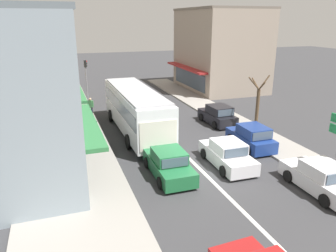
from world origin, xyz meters
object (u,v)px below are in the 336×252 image
parked_hatchback_kerb_third (218,115)px  pedestrian_with_handbag_near (90,106)px  parked_sedan_kerb_front (321,179)px  traffic_light_downstreet (86,74)px  city_bus (135,108)px  sedan_adjacent_lane_lead (227,154)px  sedan_queue_far_back (169,164)px  pedestrian_browsing_midblock (94,129)px  parked_hatchback_kerb_second (251,138)px  street_tree_right (257,107)px

parked_hatchback_kerb_third → pedestrian_with_handbag_near: pedestrian_with_handbag_near is taller
parked_sedan_kerb_front → traffic_light_downstreet: (-8.66, 22.03, 2.19)m
city_bus → sedan_adjacent_lane_lead: bearing=-64.5°
sedan_queue_far_back → pedestrian_with_handbag_near: pedestrian_with_handbag_near is taller
sedan_adjacent_lane_lead → pedestrian_browsing_midblock: 8.99m
sedan_queue_far_back → parked_hatchback_kerb_third: (6.69, 7.29, 0.05)m
parked_sedan_kerb_front → parked_hatchback_kerb_second: (-0.05, 5.98, 0.05)m
street_tree_right → pedestrian_browsing_midblock: (-11.36, 1.79, -0.97)m
city_bus → parked_hatchback_kerb_second: bearing=-41.1°
parked_sedan_kerb_front → pedestrian_with_handbag_near: size_ratio=2.59×
parked_hatchback_kerb_second → pedestrian_browsing_midblock: bearing=156.5°
parked_hatchback_kerb_third → traffic_light_downstreet: size_ratio=0.90×
parked_hatchback_kerb_second → traffic_light_downstreet: (-8.61, 16.06, 2.15)m
parked_hatchback_kerb_third → parked_hatchback_kerb_second: bearing=-93.8°
parked_hatchback_kerb_third → street_tree_right: street_tree_right is taller
pedestrian_browsing_midblock → street_tree_right: bearing=-9.0°
street_tree_right → parked_hatchback_kerb_second: bearing=-129.1°
parked_hatchback_kerb_second → parked_hatchback_kerb_third: same height
city_bus → pedestrian_with_handbag_near: bearing=119.9°
street_tree_right → pedestrian_with_handbag_near: size_ratio=2.62×
traffic_light_downstreet → pedestrian_with_handbag_near: bearing=-93.7°
sedan_adjacent_lane_lead → parked_hatchback_kerb_second: size_ratio=1.14×
parked_hatchback_kerb_third → pedestrian_browsing_midblock: bearing=-173.1°
sedan_adjacent_lane_lead → street_tree_right: (4.65, 4.18, 1.37)m
city_bus → parked_hatchback_kerb_third: 6.73m
parked_hatchback_kerb_second → street_tree_right: street_tree_right is taller
parked_hatchback_kerb_second → street_tree_right: bearing=50.9°
city_bus → pedestrian_with_handbag_near: 5.51m
parked_sedan_kerb_front → street_tree_right: (1.84, 8.30, 1.37)m
sedan_queue_far_back → city_bus: bearing=89.5°
pedestrian_with_handbag_near → sedan_queue_far_back: bearing=-77.7°
pedestrian_with_handbag_near → street_tree_right: bearing=-35.9°
parked_sedan_kerb_front → parked_hatchback_kerb_second: size_ratio=1.14×
parked_sedan_kerb_front → pedestrian_with_handbag_near: bearing=119.2°
parked_sedan_kerb_front → street_tree_right: size_ratio=0.99×
city_bus → parked_sedan_kerb_front: bearing=-61.1°
city_bus → parked_sedan_kerb_front: 13.13m
pedestrian_browsing_midblock → parked_hatchback_kerb_third: bearing=6.9°
city_bus → parked_sedan_kerb_front: size_ratio=2.57×
parked_hatchback_kerb_second → parked_hatchback_kerb_third: size_ratio=0.99×
street_tree_right → parked_sedan_kerb_front: bearing=-102.5°
sedan_queue_far_back → parked_hatchback_kerb_second: 6.64m
parked_sedan_kerb_front → street_tree_right: bearing=77.5°
pedestrian_with_handbag_near → traffic_light_downstreet: bearing=86.3°
street_tree_right → sedan_queue_far_back: bearing=-152.4°
sedan_queue_far_back → traffic_light_downstreet: size_ratio=1.00×
parked_hatchback_kerb_third → sedan_adjacent_lane_lead: bearing=-113.5°
sedan_adjacent_lane_lead → pedestrian_with_handbag_near: bearing=117.3°
sedan_queue_far_back → parked_hatchback_kerb_third: size_ratio=1.12×
parked_sedan_kerb_front → street_tree_right: 8.61m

